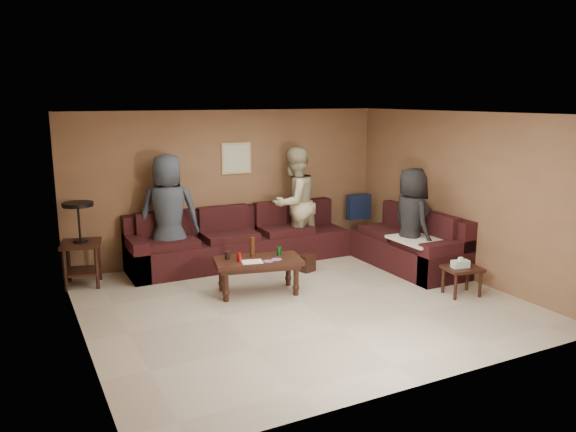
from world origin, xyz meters
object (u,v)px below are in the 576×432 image
object	(u,v)px
end_table_left	(81,243)
person_right	(411,221)
sectional_sofa	(300,246)
person_left	(169,214)
person_middle	(294,203)
waste_bin	(306,263)
side_table_right	(462,270)
coffee_table	(258,264)

from	to	relation	value
end_table_left	person_right	xyz separation A→B (m)	(4.64, -1.69, 0.18)
sectional_sofa	person_right	world-z (taller)	person_right
person_left	person_middle	distance (m)	2.14
waste_bin	person_middle	xyz separation A→B (m)	(0.20, 0.79, 0.81)
waste_bin	person_left	xyz separation A→B (m)	(-1.94, 0.87, 0.81)
end_table_left	side_table_right	world-z (taller)	end_table_left
coffee_table	end_table_left	size ratio (longest dim) A/B	1.05
side_table_right	person_right	world-z (taller)	person_right
person_middle	person_right	xyz separation A→B (m)	(1.19, -1.61, -0.12)
waste_bin	side_table_right	bearing A→B (deg)	-54.52
side_table_right	person_left	world-z (taller)	person_left
side_table_right	person_left	distance (m)	4.40
sectional_sofa	side_table_right	world-z (taller)	sectional_sofa
coffee_table	waste_bin	bearing A→B (deg)	28.42
person_left	person_middle	size ratio (longest dim) A/B	0.99
waste_bin	sectional_sofa	bearing A→B (deg)	77.58
waste_bin	person_left	size ratio (longest dim) A/B	0.14
end_table_left	waste_bin	bearing A→B (deg)	-15.00
coffee_table	side_table_right	world-z (taller)	coffee_table
person_left	person_middle	bearing A→B (deg)	-164.28
side_table_right	waste_bin	xyz separation A→B (m)	(-1.39, 1.94, -0.23)
end_table_left	side_table_right	bearing A→B (deg)	-31.29
waste_bin	person_right	size ratio (longest dim) A/B	0.16
coffee_table	person_right	bearing A→B (deg)	-5.20
coffee_table	waste_bin	world-z (taller)	coffee_table
waste_bin	person_middle	distance (m)	1.16
person_right	waste_bin	bearing A→B (deg)	65.47
person_middle	person_right	world-z (taller)	person_middle
sectional_sofa	side_table_right	size ratio (longest dim) A/B	8.46
sectional_sofa	end_table_left	bearing A→B (deg)	170.96
coffee_table	person_left	size ratio (longest dim) A/B	0.69
coffee_table	person_middle	size ratio (longest dim) A/B	0.69
coffee_table	person_right	size ratio (longest dim) A/B	0.78
side_table_right	waste_bin	world-z (taller)	side_table_right
coffee_table	person_middle	xyz separation A→B (m)	(1.30, 1.39, 0.52)
person_left	person_middle	world-z (taller)	person_middle
person_left	person_right	size ratio (longest dim) A/B	1.13
person_left	sectional_sofa	bearing A→B (deg)	-176.96
person_middle	person_right	size ratio (longest dim) A/B	1.14
side_table_right	person_right	bearing A→B (deg)	89.72
person_left	waste_bin	bearing A→B (deg)	173.58
coffee_table	person_left	world-z (taller)	person_left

